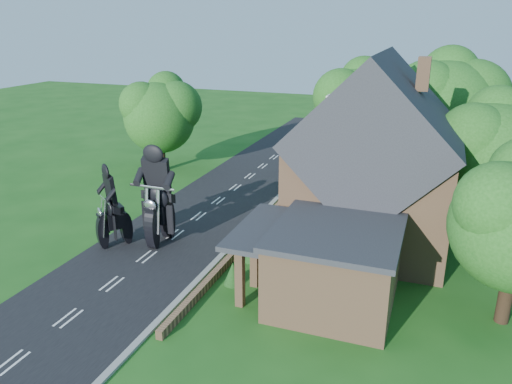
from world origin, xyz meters
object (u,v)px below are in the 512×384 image
(garden_wall, at_px, (257,229))
(annex, at_px, (332,264))
(house, at_px, (374,166))
(motorcycle_follow, at_px, (115,234))
(motorcycle_lead, at_px, (160,229))

(garden_wall, relative_size, annex, 3.12)
(house, relative_size, motorcycle_follow, 6.84)
(garden_wall, height_order, annex, annex)
(annex, xyz_separation_m, motorcycle_follow, (-12.21, 1.43, -1.07))
(garden_wall, distance_m, motorcycle_follow, 7.96)
(house, distance_m, motorcycle_follow, 14.38)
(motorcycle_follow, bearing_deg, annex, -149.88)
(house, bearing_deg, garden_wall, -170.83)
(annex, distance_m, motorcycle_follow, 12.34)
(house, bearing_deg, annex, -95.24)
(garden_wall, xyz_separation_m, motorcycle_follow, (-6.64, -4.37, 0.50))
(garden_wall, height_order, house, house)
(garden_wall, bearing_deg, motorcycle_lead, -144.18)
(house, xyz_separation_m, motorcycle_follow, (-12.83, -5.37, -3.65))
(house, relative_size, motorcycle_lead, 5.67)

